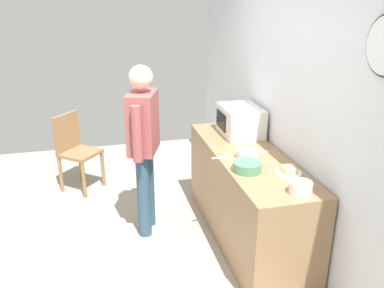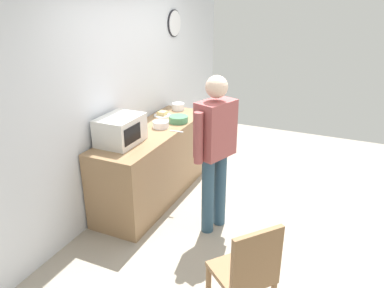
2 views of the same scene
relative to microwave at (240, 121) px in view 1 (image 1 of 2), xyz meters
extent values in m
plane|color=#9E9384|center=(0.62, -1.32, -1.04)|extent=(6.00, 6.00, 0.00)
cube|color=silver|center=(0.62, 0.28, 0.26)|extent=(5.40, 0.10, 2.60)
cube|color=#93704C|center=(0.53, -0.10, -0.59)|extent=(1.96, 0.62, 0.89)
cube|color=silver|center=(0.00, 0.00, 0.00)|extent=(0.50, 0.38, 0.30)
cube|color=black|center=(-0.06, -0.19, 0.00)|extent=(0.30, 0.01, 0.18)
cylinder|color=white|center=(1.02, 0.05, -0.14)|extent=(0.23, 0.23, 0.01)
cube|color=#D8BD79|center=(1.02, 0.05, -0.11)|extent=(0.11, 0.11, 0.05)
cylinder|color=white|center=(1.36, -0.02, -0.10)|extent=(0.17, 0.17, 0.09)
cylinder|color=#4C8E60|center=(0.88, -0.26, -0.11)|extent=(0.24, 0.24, 0.08)
cylinder|color=white|center=(0.62, -0.16, -0.11)|extent=(0.20, 0.20, 0.08)
cube|color=silver|center=(0.56, -0.39, -0.15)|extent=(0.03, 0.17, 0.01)
cube|color=silver|center=(0.49, 0.02, -0.15)|extent=(0.11, 0.15, 0.01)
cylinder|color=#2D4C62|center=(0.25, -1.07, -0.61)|extent=(0.13, 0.13, 0.86)
cylinder|color=#2D4C62|center=(0.07, -1.00, -0.61)|extent=(0.13, 0.13, 0.86)
cube|color=#9E4C4C|center=(0.16, -1.03, 0.11)|extent=(0.46, 0.36, 0.57)
cylinder|color=#9E4C4C|center=(0.40, -1.12, 0.08)|extent=(0.09, 0.09, 0.52)
cylinder|color=#9E4C4C|center=(-0.07, -0.95, 0.08)|extent=(0.09, 0.09, 0.52)
sphere|color=beige|center=(0.16, -1.03, 0.54)|extent=(0.22, 0.22, 0.22)
cylinder|color=olive|center=(-0.70, -1.65, -0.81)|extent=(0.04, 0.04, 0.45)
cylinder|color=olive|center=(-0.97, -1.42, -0.81)|extent=(0.04, 0.04, 0.45)
cylinder|color=olive|center=(-0.93, -1.93, -0.81)|extent=(0.04, 0.04, 0.45)
cylinder|color=olive|center=(-1.20, -1.70, -0.81)|extent=(0.04, 0.04, 0.45)
cube|color=olive|center=(-0.95, -1.68, -0.57)|extent=(0.56, 0.56, 0.04)
cube|color=olive|center=(-1.06, -1.81, -0.32)|extent=(0.33, 0.29, 0.45)
camera|label=1|loc=(3.80, -1.45, 1.27)|focal=38.13mm
camera|label=2|loc=(-3.14, -2.26, 1.38)|focal=35.13mm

